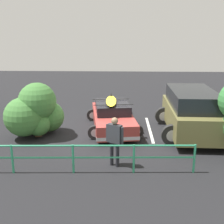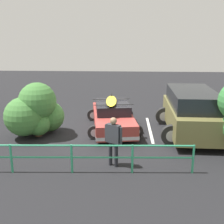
{
  "view_description": "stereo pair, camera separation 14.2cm",
  "coord_description": "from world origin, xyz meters",
  "px_view_note": "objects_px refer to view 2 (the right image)",
  "views": [
    {
      "loc": [
        -0.65,
        12.17,
        4.11
      ],
      "look_at": [
        -0.17,
        0.48,
        0.95
      ],
      "focal_mm": 45.0,
      "sensor_mm": 36.0,
      "label": 1
    },
    {
      "loc": [
        -0.79,
        12.16,
        4.11
      ],
      "look_at": [
        -0.17,
        0.48,
        0.95
      ],
      "focal_mm": 45.0,
      "sensor_mm": 36.0,
      "label": 2
    }
  ],
  "objects_px": {
    "suv_car": "(192,112)",
    "person_bystander": "(113,137)",
    "bush_near_left": "(33,113)",
    "sedan_car": "(113,116)"
  },
  "relations": [
    {
      "from": "suv_car",
      "to": "person_bystander",
      "type": "distance_m",
      "value": 4.56
    },
    {
      "from": "suv_car",
      "to": "bush_near_left",
      "type": "distance_m",
      "value": 6.69
    },
    {
      "from": "suv_car",
      "to": "bush_near_left",
      "type": "relative_size",
      "value": 2.07
    },
    {
      "from": "suv_car",
      "to": "person_bystander",
      "type": "relative_size",
      "value": 2.89
    },
    {
      "from": "bush_near_left",
      "to": "suv_car",
      "type": "bearing_deg",
      "value": -174.83
    },
    {
      "from": "sedan_car",
      "to": "person_bystander",
      "type": "bearing_deg",
      "value": 93.27
    },
    {
      "from": "sedan_car",
      "to": "bush_near_left",
      "type": "distance_m",
      "value": 3.51
    },
    {
      "from": "sedan_car",
      "to": "bush_near_left",
      "type": "bearing_deg",
      "value": 20.62
    },
    {
      "from": "suv_car",
      "to": "person_bystander",
      "type": "xyz_separation_m",
      "value": [
        3.18,
        3.27,
        -0.01
      ]
    },
    {
      "from": "person_bystander",
      "to": "bush_near_left",
      "type": "relative_size",
      "value": 0.72
    }
  ]
}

